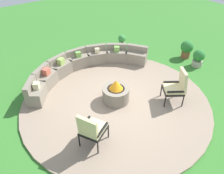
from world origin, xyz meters
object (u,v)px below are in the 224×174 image
Objects in this scene: fire_pit at (116,93)px; potted_plant_1 at (199,57)px; curved_stone_bench at (84,65)px; potted_plant_0 at (187,48)px; lounge_chair_front_right at (177,86)px; potted_plant_4 at (122,41)px; lounge_chair_front_left at (91,129)px.

potted_plant_1 is at bearing -1.70° from fire_pit.
potted_plant_1 is (3.81, -2.08, 0.01)m from curved_stone_bench.
curved_stone_bench is 6.48× the size of potted_plant_0.
potted_plant_1 is at bearing -34.55° from lounge_chair_front_right.
potted_plant_4 is at bearing 126.29° from potted_plant_0.
potted_plant_1 is 3.22m from potted_plant_4.
lounge_chair_front_left is (-1.49, -2.97, 0.26)m from curved_stone_bench.
potted_plant_4 is at bearing 19.82° from lounge_chair_front_right.
potted_plant_4 is at bearing 116.66° from potted_plant_1.
curved_stone_bench is at bearing 89.36° from fire_pit.
lounge_chair_front_left reaches higher than fire_pit.
potted_plant_1 is (5.31, 0.89, -0.25)m from lounge_chair_front_left.
lounge_chair_front_left reaches higher than curved_stone_bench.
potted_plant_1 is at bearing -63.34° from potted_plant_4.
potted_plant_4 is at bearing 105.94° from lounge_chair_front_left.
curved_stone_bench is at bearing -161.35° from potted_plant_4.
fire_pit is 1.30× the size of potted_plant_4.
potted_plant_1 is at bearing -28.60° from curved_stone_bench.
potted_plant_0 is at bearing 77.84° from lounge_chair_front_left.
curved_stone_bench is 4.32× the size of lounge_chair_front_right.
potted_plant_0 reaches higher than potted_plant_4.
lounge_chair_front_left reaches higher than potted_plant_1.
curved_stone_bench is 7.58× the size of potted_plant_4.
lounge_chair_front_left is 1.46× the size of potted_plant_0.
potted_plant_0 is 2.71m from potted_plant_4.
curved_stone_bench is 4.20m from potted_plant_0.
potted_plant_0 is (2.56, 1.65, -0.21)m from lounge_chair_front_right.
potted_plant_1 is (-0.16, -0.70, -0.05)m from potted_plant_0.
potted_plant_1 reaches higher than potted_plant_4.
fire_pit is at bearing -90.64° from curved_stone_bench.
lounge_chair_front_left reaches higher than potted_plant_0.
lounge_chair_front_right reaches higher than potted_plant_4.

